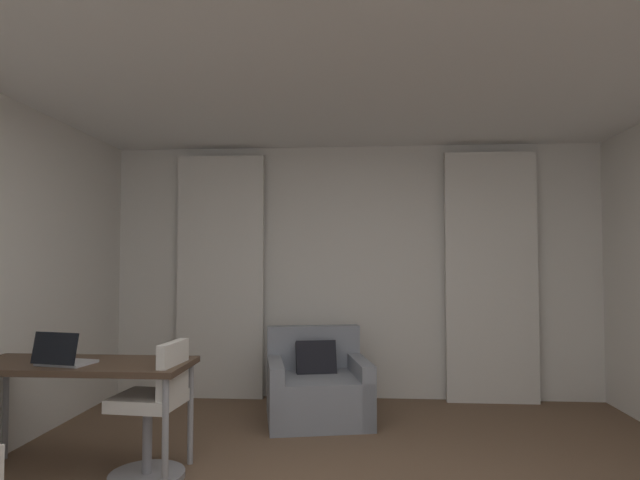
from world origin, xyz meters
name	(u,v)px	position (x,y,z in m)	size (l,w,h in m)	color
wall_window	(353,271)	(0.00, 3.03, 1.30)	(5.12, 0.06, 2.60)	silver
ceiling	(347,5)	(0.00, 0.00, 2.63)	(5.12, 6.12, 0.06)	white
curtain_left_panel	(220,276)	(-1.38, 2.90, 1.25)	(0.90, 0.06, 2.50)	silver
curtain_right_panel	(491,276)	(1.38, 2.90, 1.25)	(0.90, 0.06, 2.50)	silver
armchair	(317,389)	(-0.32, 2.22, 0.27)	(1.01, 0.97, 0.79)	gray
desk	(80,372)	(-1.79, 0.90, 0.67)	(1.44, 0.58, 0.73)	#4C3828
desk_chair	(153,418)	(-1.27, 0.86, 0.39)	(0.48, 0.48, 0.88)	gray
laptop	(63,358)	(-1.84, 0.79, 0.78)	(0.36, 0.30, 0.22)	#ADADB2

